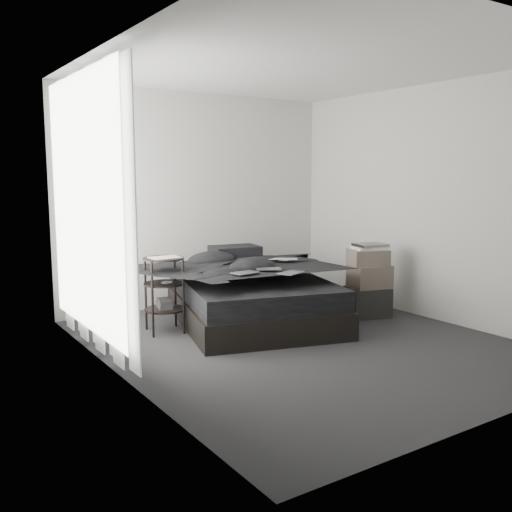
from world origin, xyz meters
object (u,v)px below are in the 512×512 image
side_stand (164,295)px  box_lower (368,302)px  bed (252,310)px  laptop (283,254)px

side_stand → box_lower: bearing=-17.1°
bed → laptop: bearing=7.5°
bed → side_stand: bearing=-175.6°
box_lower → laptop: bearing=153.5°
laptop → side_stand: bearing=-156.7°
bed → side_stand: size_ratio=2.64×
laptop → side_stand: 1.40m
bed → box_lower: 1.35m
laptop → side_stand: side_stand is taller
bed → box_lower: size_ratio=4.43×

